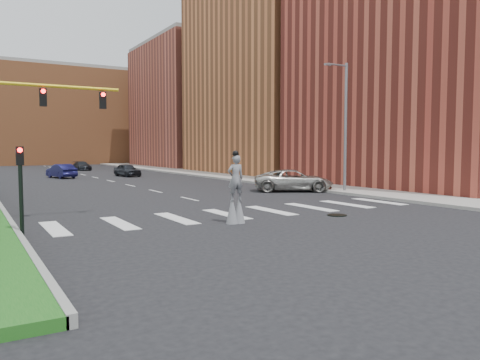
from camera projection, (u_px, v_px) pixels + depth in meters
ground_plane at (260, 215)px, 22.09m from camera, size 160.00×160.00×0.00m
sidewalk_right at (230, 176)px, 49.90m from camera, size 5.00×90.00×0.18m
manhole at (337, 215)px, 21.90m from camera, size 0.90×0.90×0.04m
building_near at (427, 55)px, 39.38m from camera, size 16.00×20.00×22.00m
building_mid at (277, 77)px, 58.19m from camera, size 16.00×22.00×24.00m
building_far at (195, 107)px, 78.93m from camera, size 16.00×22.00×20.00m
building_backdrop at (68, 118)px, 91.45m from camera, size 26.00×14.00×18.00m
streetlight at (345, 123)px, 32.44m from camera, size 2.05×0.20×9.00m
traffic_signal at (24, 124)px, 19.40m from camera, size 5.30×0.23×6.20m
secondary_signal at (21, 183)px, 16.29m from camera, size 0.25×0.21×3.23m
stilt_performer at (236, 193)px, 19.59m from camera, size 0.84×0.55×3.07m
suv_crossing at (294, 180)px, 34.02m from camera, size 6.26×5.12×1.59m
car_near at (127, 170)px, 51.29m from camera, size 2.29×4.34×1.41m
car_mid at (61, 171)px, 48.65m from camera, size 2.57×4.67×1.46m
car_far at (82, 166)px, 65.22m from camera, size 2.03×4.38×1.24m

